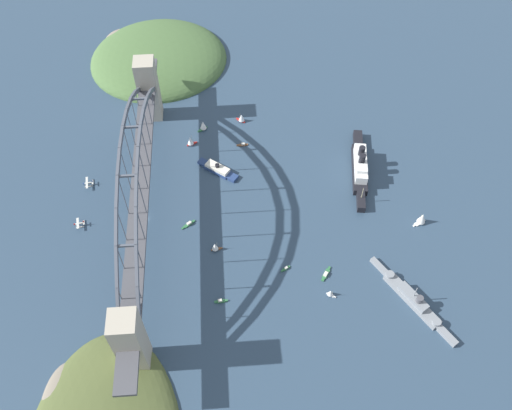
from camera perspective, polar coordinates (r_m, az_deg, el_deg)
ground_plane at (r=404.15m, az=-11.29°, el=-1.33°), size 1400.00×1400.00×0.00m
harbor_arch_bridge at (r=379.68m, az=-12.03°, el=1.45°), size 279.53×15.75×74.91m
headland_west_shore at (r=533.07m, az=-10.33°, el=14.83°), size 121.09×125.95×31.60m
ocean_liner at (r=426.97m, az=10.84°, el=4.01°), size 79.71×18.03×20.94m
naval_cruiser at (r=372.63m, az=16.12°, el=-9.49°), size 67.37×42.84×16.98m
harbor_ferry_steamer at (r=423.64m, az=-4.02°, el=3.77°), size 26.50×31.88×7.48m
seaplane_taxiing_near_bridge at (r=410.70m, az=-18.05°, el=-1.91°), size 9.86×7.90×4.96m
seaplane_second_in_formation at (r=432.96m, az=-17.18°, el=2.17°), size 11.66×7.89×4.75m
small_boat_0 at (r=372.72m, az=3.13°, el=-6.67°), size 4.64×6.81×1.82m
small_boat_1 at (r=360.81m, az=-3.72°, el=-10.02°), size 2.49×8.86×2.47m
small_boat_2 at (r=443.05m, az=-6.89°, el=6.71°), size 6.23×8.34×10.00m
small_boat_3 at (r=459.67m, az=-1.54°, el=9.13°), size 7.42×8.02×8.69m
small_boat_4 at (r=363.59m, az=7.82°, el=-9.11°), size 5.12×6.36×6.70m
small_boat_5 at (r=378.72m, az=-4.30°, el=-4.37°), size 5.11×8.16×8.12m
small_boat_6 at (r=395.13m, az=-7.08°, el=-2.00°), size 7.92×10.13×2.21m
small_boat_7 at (r=372.94m, az=7.34°, el=-7.18°), size 11.39×8.20×2.12m
small_boat_8 at (r=407.36m, az=17.00°, el=-1.35°), size 8.05×10.41×11.43m
small_boat_9 at (r=442.35m, az=-1.42°, el=6.34°), size 2.52×9.30×2.14m
small_boat_10 at (r=454.63m, az=-5.57°, el=8.33°), size 7.48×8.78×9.77m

